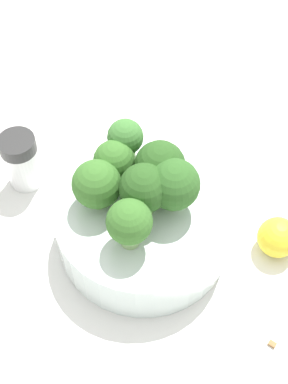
# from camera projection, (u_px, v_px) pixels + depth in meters

# --- Properties ---
(ground_plane) EXTENTS (3.00, 3.00, 0.00)m
(ground_plane) POSITION_uv_depth(u_px,v_px,m) (144.00, 239.00, 0.55)
(ground_plane) COLOR white
(bowl) EXTENTS (0.17, 0.17, 0.05)m
(bowl) POSITION_uv_depth(u_px,v_px,m) (144.00, 225.00, 0.53)
(bowl) COLOR silver
(bowl) RESTS_ON ground_plane
(broccoli_floret_0) EXTENTS (0.05, 0.05, 0.06)m
(broccoli_floret_0) POSITION_uv_depth(u_px,v_px,m) (174.00, 185.00, 0.49)
(broccoli_floret_0) COLOR #84AD66
(broccoli_floret_0) RESTS_ON bowl
(broccoli_floret_1) EXTENTS (0.04, 0.04, 0.06)m
(broccoli_floret_1) POSITION_uv_depth(u_px,v_px,m) (125.00, 140.00, 0.52)
(broccoli_floret_1) COLOR #84AD66
(broccoli_floret_1) RESTS_ON bowl
(broccoli_floret_2) EXTENTS (0.05, 0.05, 0.06)m
(broccoli_floret_2) POSITION_uv_depth(u_px,v_px,m) (157.00, 165.00, 0.50)
(broccoli_floret_2) COLOR #84AD66
(broccoli_floret_2) RESTS_ON bowl
(broccoli_floret_3) EXTENTS (0.05, 0.05, 0.06)m
(broccoli_floret_3) POSITION_uv_depth(u_px,v_px,m) (144.00, 191.00, 0.48)
(broccoli_floret_3) COLOR #84AD66
(broccoli_floret_3) RESTS_ON bowl
(broccoli_floret_4) EXTENTS (0.05, 0.05, 0.05)m
(broccoli_floret_4) POSITION_uv_depth(u_px,v_px,m) (97.00, 185.00, 0.49)
(broccoli_floret_4) COLOR #84AD66
(broccoli_floret_4) RESTS_ON bowl
(broccoli_floret_5) EXTENTS (0.04, 0.04, 0.05)m
(broccoli_floret_5) POSITION_uv_depth(u_px,v_px,m) (129.00, 223.00, 0.46)
(broccoli_floret_5) COLOR #8EB770
(broccoli_floret_5) RESTS_ON bowl
(broccoli_floret_6) EXTENTS (0.04, 0.04, 0.05)m
(broccoli_floret_6) POSITION_uv_depth(u_px,v_px,m) (114.00, 162.00, 0.51)
(broccoli_floret_6) COLOR #7A9E5B
(broccoli_floret_6) RESTS_ON bowl
(pepper_shaker) EXTENTS (0.04, 0.04, 0.07)m
(pepper_shaker) POSITION_uv_depth(u_px,v_px,m) (22.00, 161.00, 0.57)
(pepper_shaker) COLOR silver
(pepper_shaker) RESTS_ON ground_plane
(lemon_wedge) EXTENTS (0.04, 0.04, 0.04)m
(lemon_wedge) POSITION_uv_depth(u_px,v_px,m) (278.00, 237.00, 0.53)
(lemon_wedge) COLOR yellow
(lemon_wedge) RESTS_ON ground_plane
(almond_crumb_1) EXTENTS (0.01, 0.01, 0.01)m
(almond_crumb_1) POSITION_uv_depth(u_px,v_px,m) (273.00, 343.00, 0.49)
(almond_crumb_1) COLOR olive
(almond_crumb_1) RESTS_ON ground_plane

